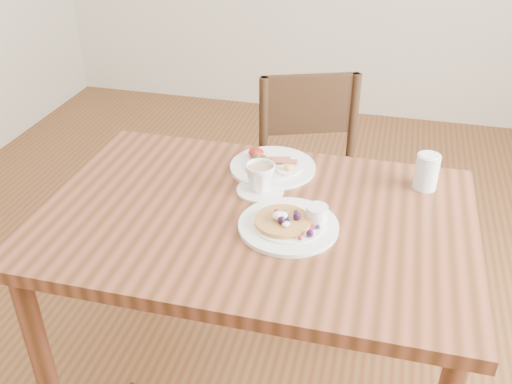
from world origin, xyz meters
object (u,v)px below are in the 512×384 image
water_glass (427,172)px  teacup_saucer (260,179)px  chair_far (312,181)px  dining_table (256,242)px  pancake_plate (290,223)px  breakfast_plate (271,166)px

water_glass → teacup_saucer: bearing=-163.1°
chair_far → teacup_saucer: chair_far is taller
dining_table → chair_far: chair_far is taller
dining_table → pancake_plate: (0.11, -0.04, 0.11)m
dining_table → teacup_saucer: teacup_saucer is taller
pancake_plate → water_glass: 0.46m
chair_far → teacup_saucer: size_ratio=6.29×
dining_table → water_glass: size_ratio=11.13×
breakfast_plate → water_glass: water_glass is taller
breakfast_plate → teacup_saucer: (-0.00, -0.14, 0.03)m
pancake_plate → dining_table: bearing=158.1°
chair_far → water_glass: 0.63m
pancake_plate → breakfast_plate: size_ratio=1.00×
chair_far → pancake_plate: 0.75m
pancake_plate → chair_far: bearing=93.4°
pancake_plate → teacup_saucer: (-0.12, 0.16, 0.03)m
chair_far → water_glass: chair_far is taller
teacup_saucer → water_glass: bearing=16.9°
dining_table → teacup_saucer: (-0.02, 0.12, 0.14)m
breakfast_plate → teacup_saucer: 0.15m
dining_table → water_glass: bearing=29.8°
pancake_plate → breakfast_plate: pancake_plate is taller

